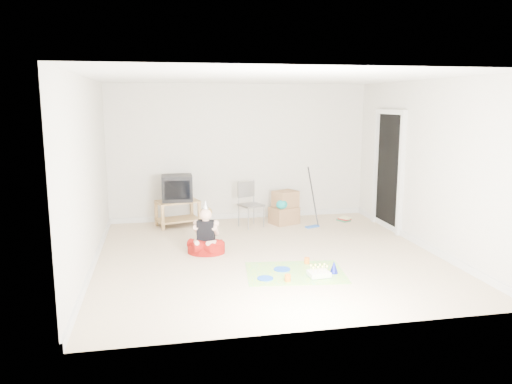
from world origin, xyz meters
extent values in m
plane|color=beige|center=(0.00, 0.00, 0.00)|extent=(5.00, 5.00, 0.00)
cube|color=black|center=(2.48, 1.20, 1.02)|extent=(0.02, 0.90, 2.05)
cube|color=#AB834D|center=(-1.24, 2.11, 0.46)|extent=(0.85, 0.66, 0.03)
cube|color=#AB834D|center=(-1.24, 2.11, 0.12)|extent=(0.85, 0.66, 0.03)
cube|color=#AB834D|center=(-1.51, 1.81, 0.24)|extent=(0.06, 0.06, 0.47)
cube|color=#AB834D|center=(-0.85, 2.00, 0.24)|extent=(0.06, 0.06, 0.47)
cube|color=#AB834D|center=(-1.63, 2.21, 0.24)|extent=(0.06, 0.06, 0.47)
cube|color=#AB834D|center=(-0.96, 2.40, 0.24)|extent=(0.06, 0.06, 0.47)
cube|color=black|center=(-1.24, 2.11, 0.71)|extent=(0.56, 0.46, 0.47)
cube|color=gray|center=(0.08, 1.77, 0.41)|extent=(0.49, 0.48, 0.03)
cylinder|color=gray|center=(-0.07, 1.70, 0.42)|extent=(0.02, 0.02, 0.84)
cylinder|color=gray|center=(0.24, 1.84, 0.42)|extent=(0.02, 0.02, 0.84)
cube|color=#986F49|center=(0.73, 1.88, 0.16)|extent=(0.59, 0.52, 0.32)
cube|color=#986F49|center=(0.77, 1.93, 0.46)|extent=(0.52, 0.48, 0.30)
ellipsoid|color=#0C8685|center=(0.65, 1.73, 0.40)|extent=(0.21, 0.15, 0.17)
cube|color=#2355B0|center=(1.17, 1.50, 0.01)|extent=(0.28, 0.18, 0.03)
cylinder|color=black|center=(1.17, 1.50, 0.55)|extent=(0.14, 0.35, 1.05)
cube|color=#26744C|center=(1.92, 1.86, 0.01)|extent=(0.25, 0.27, 0.03)
cube|color=maroon|center=(1.92, 1.86, 0.04)|extent=(0.25, 0.27, 0.02)
cube|color=#F2F1AB|center=(1.92, 1.86, 0.06)|extent=(0.24, 0.26, 0.03)
cylinder|color=maroon|center=(-0.88, 0.34, 0.08)|extent=(0.71, 0.71, 0.16)
cube|color=black|center=(-0.88, 0.34, 0.33)|extent=(0.29, 0.22, 0.35)
sphere|color=beige|center=(-0.88, 0.34, 0.59)|extent=(0.23, 0.23, 0.18)
cone|color=silver|center=(-0.88, 0.34, 0.75)|extent=(0.10, 0.10, 0.14)
cube|color=#FF35A1|center=(0.20, -0.80, 0.00)|extent=(1.41, 1.10, 0.01)
cube|color=white|center=(0.46, -1.03, 0.04)|extent=(0.29, 0.23, 0.07)
cube|color=#3FB15E|center=(0.46, -1.03, 0.01)|extent=(0.29, 0.23, 0.01)
cylinder|color=beige|center=(0.36, -1.08, 0.11)|extent=(0.01, 0.01, 0.07)
cylinder|color=beige|center=(0.43, -1.07, 0.11)|extent=(0.01, 0.01, 0.07)
cylinder|color=beige|center=(0.49, -1.07, 0.11)|extent=(0.01, 0.01, 0.07)
cylinder|color=beige|center=(0.55, -1.06, 0.11)|extent=(0.01, 0.01, 0.07)
cylinder|color=beige|center=(0.36, -0.99, 0.11)|extent=(0.01, 0.01, 0.07)
cylinder|color=beige|center=(0.42, -0.99, 0.11)|extent=(0.01, 0.01, 0.07)
cylinder|color=beige|center=(0.49, -0.98, 0.11)|extent=(0.01, 0.01, 0.07)
cylinder|color=beige|center=(0.55, -0.98, 0.11)|extent=(0.01, 0.01, 0.07)
cylinder|color=blue|center=(0.05, -0.67, 0.01)|extent=(0.28, 0.28, 0.01)
cylinder|color=blue|center=(-0.25, -0.97, 0.01)|extent=(0.25, 0.25, 0.01)
cylinder|color=orange|center=(0.46, -0.48, 0.05)|extent=(0.09, 0.09, 0.09)
cylinder|color=orange|center=(0.01, -1.11, 0.05)|extent=(0.09, 0.09, 0.09)
cone|color=#1822AB|center=(0.70, -0.93, 0.09)|extent=(0.12, 0.12, 0.17)
camera|label=1|loc=(-1.56, -6.98, 2.27)|focal=35.00mm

